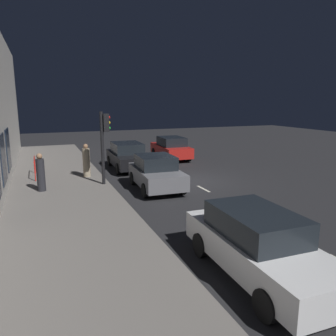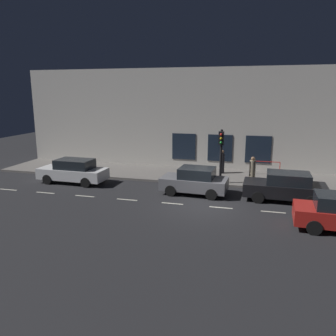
# 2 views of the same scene
# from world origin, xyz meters

# --- Properties ---
(ground_plane) EXTENTS (60.00, 60.00, 0.00)m
(ground_plane) POSITION_xyz_m (0.00, 0.00, 0.00)
(ground_plane) COLOR #232326
(sidewalk) EXTENTS (4.50, 32.00, 0.15)m
(sidewalk) POSITION_xyz_m (6.25, 0.00, 0.07)
(sidewalk) COLOR slate
(sidewalk) RESTS_ON ground
(lane_centre_line) EXTENTS (0.12, 27.20, 0.01)m
(lane_centre_line) POSITION_xyz_m (0.00, -1.00, 0.00)
(lane_centre_line) COLOR beige
(lane_centre_line) RESTS_ON ground
(traffic_light) EXTENTS (0.50, 0.32, 3.45)m
(traffic_light) POSITION_xyz_m (4.19, -0.50, 2.47)
(traffic_light) COLOR black
(traffic_light) RESTS_ON sidewalk
(parked_car_0) EXTENTS (2.02, 4.26, 1.58)m
(parked_car_0) POSITION_xyz_m (-1.64, -6.40, 0.79)
(parked_car_0) COLOR red
(parked_car_0) RESTS_ON ground
(parked_car_1) EXTENTS (2.09, 3.91, 1.58)m
(parked_car_1) POSITION_xyz_m (2.07, 0.75, 0.79)
(parked_car_1) COLOR slate
(parked_car_1) RESTS_ON ground
(parked_car_2) EXTENTS (2.08, 4.40, 1.58)m
(parked_car_2) POSITION_xyz_m (2.09, -4.26, 0.79)
(parked_car_2) COLOR black
(parked_car_2) RESTS_ON ground
(parked_car_3) EXTENTS (1.91, 4.53, 1.58)m
(parked_car_3) POSITION_xyz_m (2.50, 8.94, 0.79)
(parked_car_3) COLOR silver
(parked_car_3) RESTS_ON ground
(pedestrian_0) EXTENTS (0.38, 0.38, 1.69)m
(pedestrian_0) POSITION_xyz_m (7.09, -0.32, 0.94)
(pedestrian_0) COLOR #232328
(pedestrian_0) RESTS_ON sidewalk
(pedestrian_1) EXTENTS (0.51, 0.51, 1.73)m
(pedestrian_1) POSITION_xyz_m (4.81, -2.47, 0.95)
(pedestrian_1) COLOR gray
(pedestrian_1) RESTS_ON sidewalk
(red_railing) EXTENTS (0.05, 2.01, 0.97)m
(red_railing) POSITION_xyz_m (7.35, -3.33, 0.87)
(red_railing) COLOR red
(red_railing) RESTS_ON sidewalk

